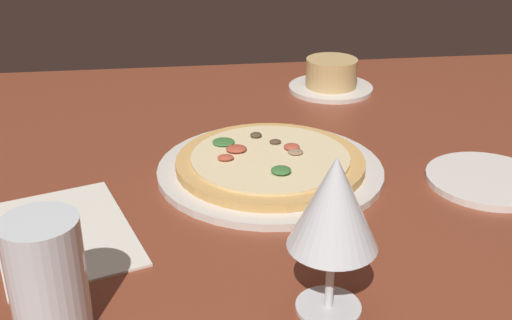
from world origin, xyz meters
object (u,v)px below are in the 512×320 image
wine_glass_far (334,206)px  pizza_main (270,165)px  water_glass (48,281)px  side_plate (488,180)px  paper_menu (63,233)px  ramekin_on_saucer (331,77)px

wine_glass_far → pizza_main: bearing=92.4°
pizza_main → water_glass: size_ratio=2.72×
pizza_main → side_plate: 28.65cm
wine_glass_far → paper_menu: wine_glass_far is taller
ramekin_on_saucer → water_glass: bearing=-123.3°
wine_glass_far → water_glass: (-25.19, 0.64, -6.07)cm
paper_menu → wine_glass_far: bearing=-50.7°
pizza_main → wine_glass_far: (1.20, -29.25, 9.94)cm
water_glass → wine_glass_far: bearing=-1.5°
water_glass → paper_menu: (-1.54, 16.08, -4.87)cm
ramekin_on_saucer → paper_menu: ramekin_on_saucer is taller
wine_glass_far → ramekin_on_saucer: bearing=76.4°
water_glass → side_plate: (51.86, 22.04, -4.57)cm
pizza_main → side_plate: pizza_main is taller
wine_glass_far → side_plate: (26.67, 22.68, -10.65)cm
wine_glass_far → side_plate: 36.59cm
wine_glass_far → side_plate: wine_glass_far is taller
paper_menu → pizza_main: bearing=7.5°
side_plate → paper_menu: (-53.40, -5.96, -0.30)cm
ramekin_on_saucer → wine_glass_far: size_ratio=0.97×
ramekin_on_saucer → side_plate: 40.85cm
ramekin_on_saucer → side_plate: ramekin_on_saucer is taller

